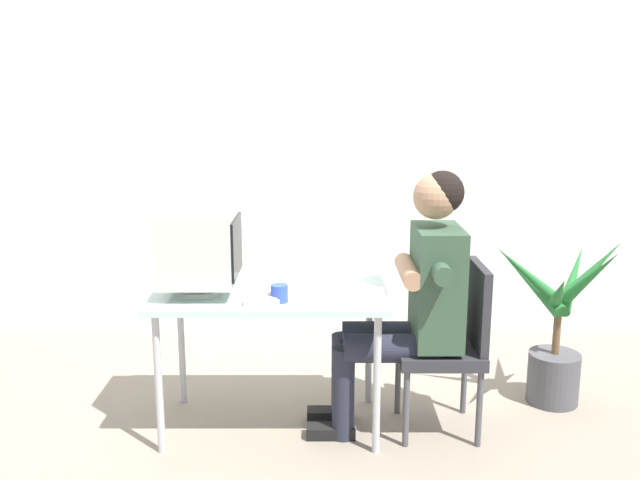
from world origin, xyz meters
TOP-DOWN VIEW (x-y plane):
  - ground_plane at (0.00, 0.00)m, footprint 12.00×12.00m
  - wall_back at (0.30, 1.40)m, footprint 8.00×0.10m
  - desk at (0.00, 0.00)m, footprint 1.13×0.65m
  - crt_monitor at (-0.33, -0.05)m, footprint 0.36×0.39m
  - keyboard at (-0.02, -0.04)m, footprint 0.16×0.45m
  - office_chair at (0.89, -0.04)m, footprint 0.41×0.41m
  - person_seated at (0.70, -0.04)m, footprint 0.74×0.58m
  - potted_plant at (1.51, 0.27)m, footprint 0.71×0.76m
  - desk_mug at (0.05, -0.19)m, footprint 0.08×0.09m

SIDE VIEW (x-z plane):
  - ground_plane at x=0.00m, z-range 0.00..0.00m
  - potted_plant at x=1.51m, z-range -0.07..0.87m
  - office_chair at x=0.89m, z-range 0.05..0.91m
  - desk at x=0.00m, z-range 0.30..1.01m
  - person_seated at x=0.70m, z-range 0.06..1.37m
  - keyboard at x=-0.02m, z-range 0.72..0.75m
  - desk_mug at x=0.05m, z-range 0.72..0.80m
  - crt_monitor at x=-0.33m, z-range 0.74..1.14m
  - wall_back at x=0.30m, z-range 0.00..3.00m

